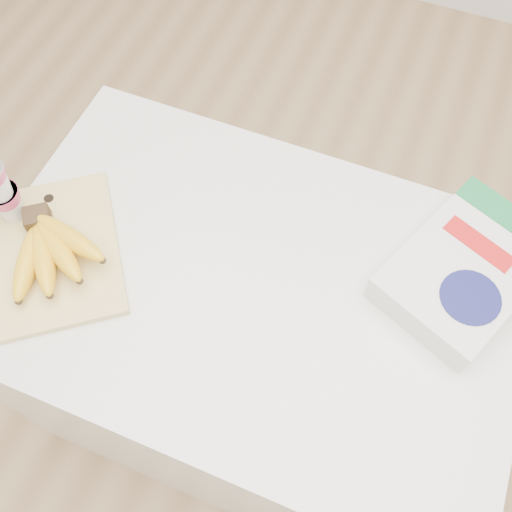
{
  "coord_description": "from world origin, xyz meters",
  "views": [
    {
      "loc": [
        0.19,
        -0.44,
        1.76
      ],
      "look_at": [
        -0.01,
        0.04,
        0.82
      ],
      "focal_mm": 40.0,
      "sensor_mm": 36.0,
      "label": 1
    }
  ],
  "objects_px": {
    "table": "(253,350)",
    "cereal_box": "(466,269)",
    "cutting_board": "(56,252)",
    "bananas": "(49,249)"
  },
  "relations": [
    {
      "from": "table",
      "to": "cutting_board",
      "type": "height_order",
      "value": "cutting_board"
    },
    {
      "from": "bananas",
      "to": "cereal_box",
      "type": "bearing_deg",
      "value": 19.17
    },
    {
      "from": "table",
      "to": "cutting_board",
      "type": "distance_m",
      "value": 0.56
    },
    {
      "from": "table",
      "to": "cereal_box",
      "type": "height_order",
      "value": "cereal_box"
    },
    {
      "from": "cutting_board",
      "to": "cereal_box",
      "type": "relative_size",
      "value": 0.87
    },
    {
      "from": "cutting_board",
      "to": "bananas",
      "type": "bearing_deg",
      "value": -99.25
    },
    {
      "from": "cutting_board",
      "to": "cereal_box",
      "type": "bearing_deg",
      "value": -18.58
    },
    {
      "from": "cutting_board",
      "to": "bananas",
      "type": "height_order",
      "value": "bananas"
    },
    {
      "from": "bananas",
      "to": "table",
      "type": "bearing_deg",
      "value": 14.77
    },
    {
      "from": "table",
      "to": "bananas",
      "type": "xyz_separation_m",
      "value": [
        -0.37,
        -0.1,
        0.43
      ]
    }
  ]
}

